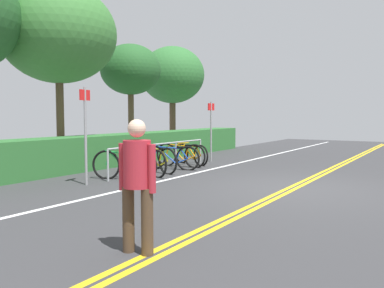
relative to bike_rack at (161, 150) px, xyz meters
The scene contains 18 objects.
ground_plane 4.16m from the bike_rack, 99.31° to the right, with size 35.22×11.99×0.05m, color #353538.
centre_line_yellow_inner 4.24m from the bike_rack, 99.14° to the right, with size 31.70×0.10×0.00m, color gold.
centre_line_yellow_outer 4.08m from the bike_rack, 99.50° to the right, with size 31.70×0.10×0.00m, color gold.
bike_lane_stripe_white 1.39m from the bike_rack, 122.12° to the right, with size 31.70×0.12×0.00m, color white.
bike_rack is the anchor object (origin of this frame).
bicycle_0 1.78m from the bike_rack, behind, with size 0.64×1.66×0.77m.
bicycle_1 0.98m from the bike_rack, behind, with size 0.58×1.76×0.77m.
bicycle_2 0.39m from the bike_rack, behind, with size 0.57×1.80×0.77m.
bicycle_3 0.45m from the bike_rack, ahead, with size 0.55×1.76×0.75m.
bicycle_4 1.09m from the bike_rack, ahead, with size 0.46×1.78×0.77m.
bicycle_5 1.76m from the bike_rack, ahead, with size 0.65×1.61×0.71m.
pedestrian 6.94m from the bike_rack, 146.06° to the right, with size 0.32×0.49×1.56m.
sign_post_near 2.90m from the bike_rack, behind, with size 0.36×0.10×2.23m.
sign_post_far 2.91m from the bike_rack, ahead, with size 0.36×0.06×2.05m.
hedge_backdrop 2.63m from the bike_rack, 55.19° to the left, with size 13.36×1.09×0.98m, color #2D6B30.
tree_mid 4.63m from the bike_rack, 109.94° to the left, with size 3.43×3.43×5.44m.
tree_far_right 4.87m from the bike_rack, 52.55° to the left, with size 2.27×2.27×4.24m.
tree_extra 7.83m from the bike_rack, 32.15° to the left, with size 2.95×2.95×4.74m.
Camera 1 is at (-8.66, -2.77, 1.61)m, focal length 37.89 mm.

